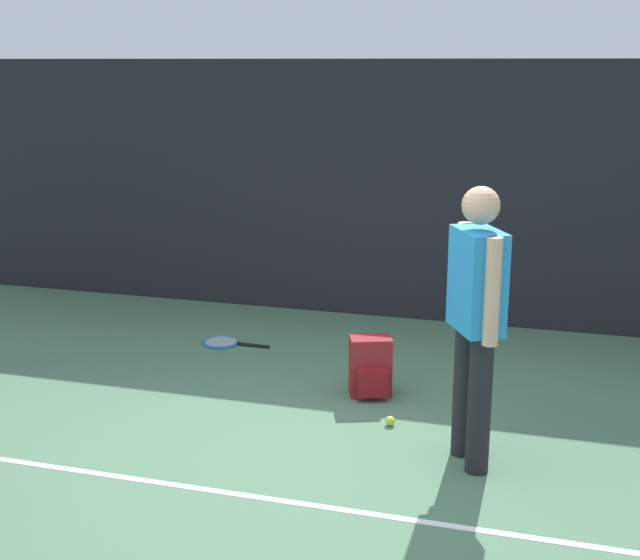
{
  "coord_description": "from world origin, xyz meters",
  "views": [
    {
      "loc": [
        1.51,
        -4.76,
        2.38
      ],
      "look_at": [
        0.0,
        0.4,
        1.0
      ],
      "focal_mm": 47.86,
      "sensor_mm": 36.0,
      "label": 1
    }
  ],
  "objects_px": {
    "tennis_racket": "(224,342)",
    "backpack": "(371,368)",
    "tennis_player": "(476,311)",
    "tennis_ball_near_player": "(390,421)"
  },
  "relations": [
    {
      "from": "tennis_racket",
      "to": "backpack",
      "type": "xyz_separation_m",
      "value": [
        1.49,
        -0.79,
        0.2
      ]
    },
    {
      "from": "tennis_racket",
      "to": "backpack",
      "type": "relative_size",
      "value": 1.4
    },
    {
      "from": "tennis_player",
      "to": "tennis_racket",
      "type": "xyz_separation_m",
      "value": [
        -2.31,
        1.67,
        -0.95
      ]
    },
    {
      "from": "tennis_player",
      "to": "tennis_ball_near_player",
      "type": "height_order",
      "value": "tennis_player"
    },
    {
      "from": "tennis_ball_near_player",
      "to": "backpack",
      "type": "bearing_deg",
      "value": 117.0
    },
    {
      "from": "tennis_racket",
      "to": "backpack",
      "type": "bearing_deg",
      "value": 153.53
    },
    {
      "from": "tennis_player",
      "to": "backpack",
      "type": "distance_m",
      "value": 1.43
    },
    {
      "from": "tennis_ball_near_player",
      "to": "tennis_racket",
      "type": "bearing_deg",
      "value": 143.62
    },
    {
      "from": "tennis_ball_near_player",
      "to": "tennis_player",
      "type": "bearing_deg",
      "value": -34.48
    },
    {
      "from": "backpack",
      "to": "tennis_ball_near_player",
      "type": "relative_size",
      "value": 6.67
    }
  ]
}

